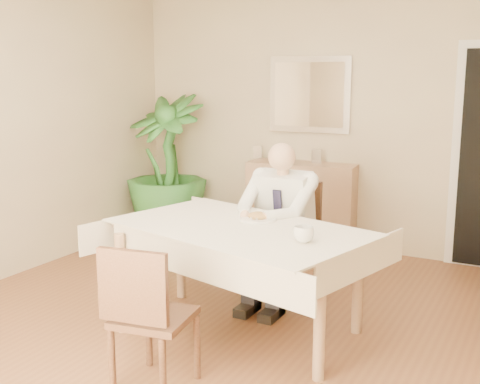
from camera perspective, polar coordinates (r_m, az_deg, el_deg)
The scene contains 16 objects.
room at distance 3.82m, azimuth -2.46°, elevation 4.25°, with size 5.00×5.02×2.60m.
mirror at distance 6.17m, azimuth 6.59°, elevation 9.16°, with size 0.86×0.04×0.76m.
dining_table at distance 4.05m, azimuth -0.09°, elevation -4.45°, with size 1.96×1.44×0.75m.
chair_far at distance 4.86m, azimuth 4.81°, elevation -3.69°, with size 0.44×0.44×0.91m.
chair_near at distance 3.41m, azimuth -8.93°, elevation -11.08°, with size 0.46×0.46×0.85m.
seated_man at distance 4.56m, azimuth 3.41°, elevation -2.39°, with size 0.48×0.72×1.24m.
plate at distance 4.21m, azimuth 1.72°, elevation -2.56°, with size 0.26×0.26×0.02m, color white.
food at distance 4.20m, azimuth 1.72°, elevation -2.27°, with size 0.14×0.14×0.06m, color olive.
knife at distance 4.13m, azimuth 1.85°, elevation -2.57°, with size 0.01×0.01×0.13m, color silver.
fork at distance 4.17m, azimuth 0.86°, elevation -2.45°, with size 0.01×0.01×0.13m, color silver.
coffee_mug at distance 3.67m, azimuth 6.06°, elevation -4.01°, with size 0.12×0.12×0.10m, color white.
sideboard at distance 6.17m, azimuth 5.85°, elevation -1.25°, with size 1.09×0.37×0.87m, color #997653.
photo_frame_left at distance 6.35m, azimuth 1.68°, elevation 3.80°, with size 0.10×0.02×0.14m, color silver.
photo_frame_center at distance 6.20m, azimuth 4.31°, elevation 3.59°, with size 0.10×0.02×0.14m, color silver.
photo_frame_right at distance 6.07m, azimuth 7.27°, elevation 3.38°, with size 0.10×0.02×0.14m, color silver.
potted_palm at distance 6.57m, azimuth -6.99°, elevation 2.45°, with size 0.86×0.86×1.54m, color #255B20.
Camera 1 is at (1.92, -3.27, 1.76)m, focal length 45.00 mm.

